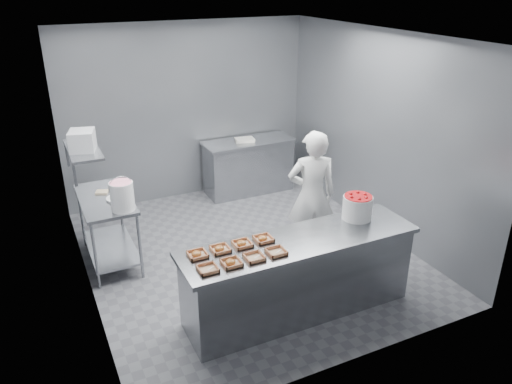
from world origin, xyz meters
TOP-DOWN VIEW (x-y plane):
  - floor at (0.00, 0.00)m, footprint 4.50×4.50m
  - ceiling at (0.00, 0.00)m, footprint 4.50×4.50m
  - wall_back at (0.00, 2.25)m, footprint 4.00×0.04m
  - wall_left at (-2.00, 0.00)m, footprint 0.04×4.50m
  - wall_right at (2.00, 0.00)m, footprint 0.04×4.50m
  - service_counter at (0.00, -1.35)m, footprint 2.60×0.70m
  - prep_table at (-1.65, 0.60)m, footprint 0.60×1.20m
  - back_counter at (0.90, 1.90)m, footprint 1.50×0.60m
  - wall_shelf at (-1.82, 0.60)m, footprint 0.35×0.90m
  - tray_0 at (-1.08, -1.49)m, footprint 0.19×0.18m
  - tray_1 at (-0.84, -1.49)m, footprint 0.19×0.18m
  - tray_2 at (-0.60, -1.49)m, footprint 0.19×0.18m
  - tray_3 at (-0.36, -1.49)m, footprint 0.19×0.18m
  - tray_4 at (-1.08, -1.21)m, footprint 0.19×0.18m
  - tray_5 at (-0.84, -1.21)m, footprint 0.19×0.18m
  - tray_6 at (-0.60, -1.21)m, footprint 0.19×0.18m
  - tray_7 at (-0.36, -1.21)m, footprint 0.19×0.18m
  - worker at (0.76, -0.34)m, footprint 0.72×0.59m
  - strawberry_tub at (0.82, -1.20)m, footprint 0.33×0.33m
  - glaze_bucket at (-1.51, 0.16)m, footprint 0.29×0.27m
  - bucket_lid at (-1.51, 0.49)m, footprint 0.29×0.29m
  - rag at (-1.65, 0.77)m, footprint 0.18×0.17m
  - appliance at (-1.82, 0.53)m, footprint 0.34×0.37m
  - paper_stack at (0.84, 1.90)m, footprint 0.35×0.29m

SIDE VIEW (x-z plane):
  - floor at x=0.00m, z-range 0.00..0.00m
  - back_counter at x=0.90m, z-range 0.00..0.90m
  - service_counter at x=0.00m, z-range 0.00..0.90m
  - prep_table at x=-1.65m, z-range 0.14..1.04m
  - worker at x=0.76m, z-range 0.00..1.70m
  - rag at x=-1.65m, z-range 0.90..0.92m
  - bucket_lid at x=-1.51m, z-range 0.90..0.92m
  - tray_0 at x=-1.08m, z-range 0.90..0.94m
  - tray_2 at x=-0.60m, z-range 0.90..0.94m
  - tray_3 at x=-0.36m, z-range 0.90..0.94m
  - tray_1 at x=-0.84m, z-range 0.89..0.95m
  - tray_4 at x=-1.08m, z-range 0.89..0.95m
  - tray_5 at x=-0.84m, z-range 0.89..0.95m
  - tray_6 at x=-0.60m, z-range 0.89..0.95m
  - tray_7 at x=-0.36m, z-range 0.89..0.95m
  - paper_stack at x=0.84m, z-range 0.90..0.95m
  - strawberry_tub at x=0.82m, z-range 0.91..1.18m
  - glaze_bucket at x=-1.51m, z-range 0.87..1.29m
  - wall_back at x=0.00m, z-range 0.00..2.80m
  - wall_left at x=-2.00m, z-range 0.00..2.80m
  - wall_right at x=2.00m, z-range 0.00..2.80m
  - wall_shelf at x=-1.82m, z-range 1.54..1.56m
  - appliance at x=-1.82m, z-range 1.56..1.80m
  - ceiling at x=0.00m, z-range 2.80..2.80m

